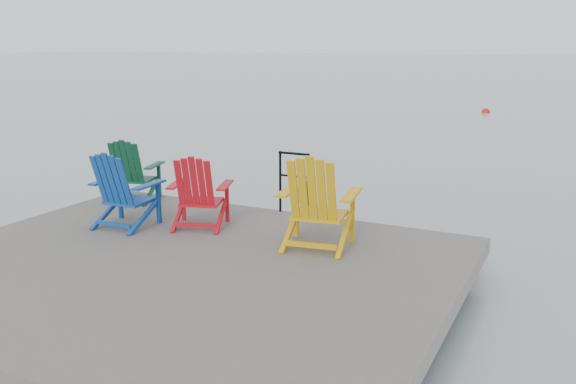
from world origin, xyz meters
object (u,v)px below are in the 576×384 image
at_px(handrail, 294,177).
at_px(buoy_b, 486,113).
at_px(chair_blue, 122,190).
at_px(chair_red, 199,191).
at_px(chair_green, 132,170).
at_px(chair_yellow, 317,202).

bearing_deg(handrail, buoy_b, 91.11).
distance_m(chair_blue, buoy_b, 21.80).
bearing_deg(chair_red, buoy_b, 69.07).
bearing_deg(chair_red, chair_blue, -174.72).
relative_size(handrail, chair_green, 0.92).
height_order(chair_blue, chair_red, chair_blue).
bearing_deg(chair_blue, handrail, 40.29).
distance_m(chair_green, chair_yellow, 3.58).
bearing_deg(chair_red, chair_green, 137.54).
bearing_deg(handrail, chair_green, -169.54).
height_order(chair_red, chair_yellow, chair_yellow).
relative_size(handrail, chair_red, 0.91).
bearing_deg(handrail, chair_blue, -136.80).
distance_m(handrail, chair_yellow, 1.57).
xyz_separation_m(chair_red, buoy_b, (0.43, 21.31, -1.00)).
distance_m(chair_red, buoy_b, 21.34).
height_order(chair_blue, chair_yellow, chair_yellow).
height_order(chair_yellow, buoy_b, chair_yellow).
height_order(handrail, buoy_b, handrail).
xyz_separation_m(chair_blue, buoy_b, (1.35, 21.74, -1.02)).
xyz_separation_m(handrail, buoy_b, (-0.39, 20.11, -1.04)).
distance_m(handrail, chair_red, 1.46).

